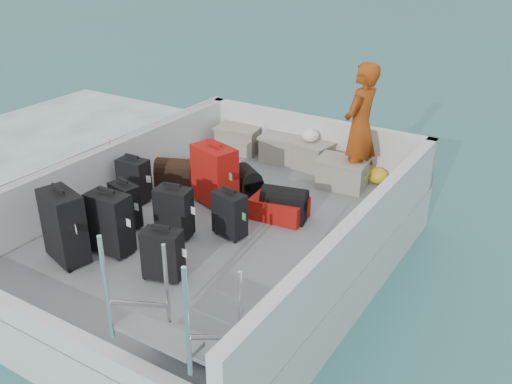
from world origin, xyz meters
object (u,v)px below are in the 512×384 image
(suitcase_0, at_px, (64,227))
(suitcase_1, at_px, (126,206))
(suitcase_3, at_px, (110,224))
(suitcase_5, at_px, (215,176))
(suitcase_4, at_px, (174,213))
(crate_0, at_px, (239,140))
(crate_3, at_px, (342,174))
(suitcase_7, at_px, (230,215))
(suitcase_2, at_px, (134,180))
(crate_1, at_px, (283,149))
(crate_2, at_px, (310,155))
(passenger, at_px, (360,127))
(suitcase_8, at_px, (279,208))
(suitcase_6, at_px, (163,255))

(suitcase_0, relative_size, suitcase_1, 1.44)
(suitcase_3, height_order, suitcase_5, suitcase_5)
(suitcase_4, bearing_deg, crate_0, 95.64)
(suitcase_5, relative_size, crate_3, 1.24)
(suitcase_7, bearing_deg, suitcase_2, -172.89)
(crate_1, height_order, crate_2, crate_2)
(suitcase_3, bearing_deg, suitcase_0, -130.06)
(suitcase_1, bearing_deg, passenger, 64.91)
(suitcase_0, xyz_separation_m, suitcase_5, (0.55, 1.94, -0.01))
(suitcase_4, relative_size, crate_2, 0.96)
(suitcase_2, bearing_deg, suitcase_0, -78.91)
(suitcase_7, height_order, passenger, passenger)
(crate_1, xyz_separation_m, crate_2, (0.45, 0.00, 0.00))
(suitcase_3, bearing_deg, crate_0, 97.00)
(suitcase_4, xyz_separation_m, crate_1, (-0.07, 2.64, -0.11))
(suitcase_8, distance_m, passenger, 1.60)
(suitcase_4, height_order, suitcase_7, suitcase_4)
(suitcase_5, xyz_separation_m, suitcase_7, (0.63, -0.59, -0.12))
(suitcase_5, bearing_deg, crate_1, 106.16)
(suitcase_3, distance_m, crate_3, 3.24)
(suitcase_7, distance_m, crate_1, 2.38)
(crate_1, bearing_deg, passenger, -11.34)
(crate_1, relative_size, passenger, 0.36)
(crate_1, distance_m, crate_3, 1.21)
(suitcase_1, height_order, passenger, passenger)
(suitcase_0, bearing_deg, passenger, 76.99)
(suitcase_3, relative_size, crate_1, 1.13)
(suitcase_4, height_order, crate_2, suitcase_4)
(suitcase_7, bearing_deg, crate_2, 104.98)
(suitcase_6, distance_m, crate_3, 3.06)
(suitcase_2, distance_m, suitcase_8, 1.92)
(suitcase_8, xyz_separation_m, passenger, (0.44, 1.35, 0.73))
(suitcase_4, bearing_deg, suitcase_5, 83.33)
(suitcase_0, bearing_deg, crate_3, 78.14)
(suitcase_2, distance_m, passenger, 3.03)
(suitcase_4, distance_m, crate_0, 2.76)
(suitcase_4, bearing_deg, suitcase_8, 39.93)
(suitcase_3, relative_size, crate_3, 1.11)
(suitcase_2, relative_size, suitcase_4, 0.95)
(suitcase_2, relative_size, crate_0, 0.90)
(passenger, bearing_deg, crate_2, -101.27)
(suitcase_3, xyz_separation_m, passenger, (1.58, 3.02, 0.51))
(suitcase_1, distance_m, crate_2, 2.95)
(suitcase_8, height_order, crate_3, crate_3)
(suitcase_8, bearing_deg, crate_1, 23.62)
(suitcase_1, relative_size, crate_1, 0.89)
(suitcase_6, bearing_deg, suitcase_7, 69.45)
(suitcase_0, bearing_deg, suitcase_8, 70.69)
(crate_1, bearing_deg, suitcase_8, -61.75)
(crate_2, bearing_deg, passenger, -17.11)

